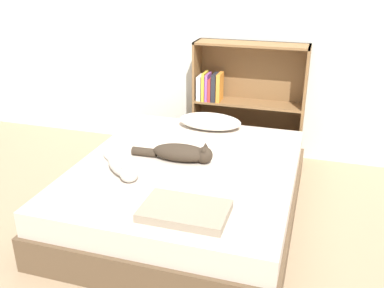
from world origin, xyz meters
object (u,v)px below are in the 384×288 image
object	(u,v)px
cat_dark	(182,153)
pillow	(210,121)
bed	(186,190)
cat_light	(122,166)
bookshelf	(245,100)

from	to	relation	value
cat_dark	pillow	bearing A→B (deg)	85.96
bed	cat_light	size ratio (longest dim) A/B	4.53
bed	cat_light	xyz separation A→B (m)	(-0.36, -0.27, 0.26)
bed	cat_dark	xyz separation A→B (m)	(-0.05, 0.06, 0.26)
pillow	bed	bearing A→B (deg)	-88.07
cat_light	bookshelf	distance (m)	1.53
cat_dark	bookshelf	distance (m)	1.13
bookshelf	cat_light	bearing A→B (deg)	-111.09
pillow	cat_light	xyz separation A→B (m)	(-0.33, -1.01, -0.00)
pillow	cat_dark	distance (m)	0.69
cat_dark	cat_light	bearing A→B (deg)	-135.12
cat_light	bed	bearing A→B (deg)	79.83
cat_light	bookshelf	world-z (taller)	bookshelf
pillow	bookshelf	size ratio (longest dim) A/B	0.50
bed	cat_dark	distance (m)	0.27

